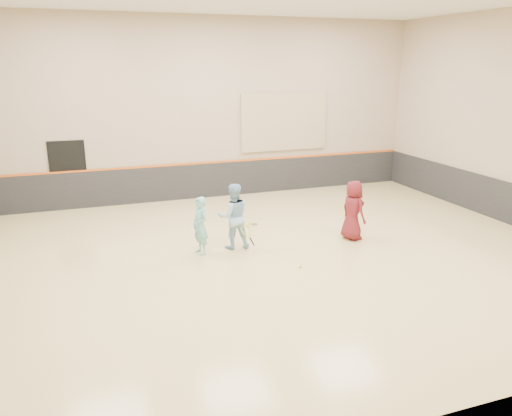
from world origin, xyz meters
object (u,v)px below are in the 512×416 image
object	(u,v)px
girl	(200,226)
young_man	(353,210)
spare_racket	(247,222)
instructor	(233,216)

from	to	relation	value
girl	young_man	bearing A→B (deg)	70.85
young_man	spare_racket	bearing A→B (deg)	34.90
girl	young_man	xyz separation A→B (m)	(4.03, -0.30, 0.08)
instructor	young_man	distance (m)	3.18
young_man	instructor	bearing A→B (deg)	70.39
instructor	spare_racket	size ratio (longest dim) A/B	2.75
girl	young_man	world-z (taller)	young_man
young_man	spare_racket	world-z (taller)	young_man
instructor	young_man	xyz separation A→B (m)	(3.15, -0.42, -0.04)
instructor	spare_racket	world-z (taller)	instructor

